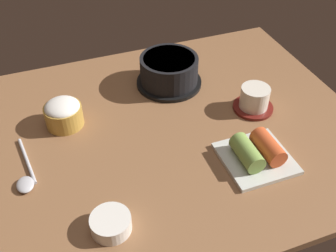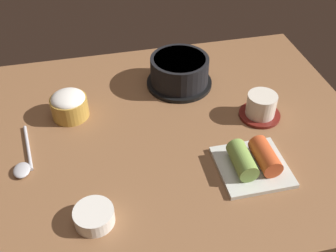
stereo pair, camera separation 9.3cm
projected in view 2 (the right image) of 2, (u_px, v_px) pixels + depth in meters
dining_table at (158, 134)px, 97.10cm from camera, size 100.00×76.00×2.00cm
stone_pot at (179, 71)px, 108.35cm from camera, size 17.82×17.82×8.23cm
rice_bowl at (69, 104)px, 98.60cm from camera, size 9.04×9.04×6.83cm
tea_cup_with_saucer at (261, 107)px, 98.64cm from camera, size 10.22×10.22×6.38cm
kimchi_plate at (253, 162)px, 86.03cm from camera, size 14.79×14.79×5.28cm
side_bowl_near at (94, 216)px, 75.91cm from camera, size 7.76×7.76×3.17cm
spoon at (24, 163)px, 87.81cm from camera, size 4.16×17.08×1.35cm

